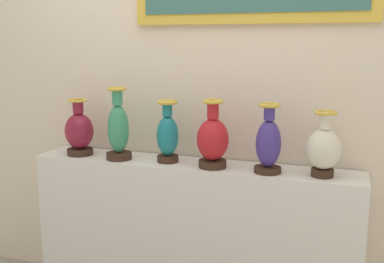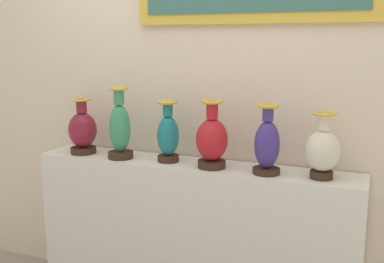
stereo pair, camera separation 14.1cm
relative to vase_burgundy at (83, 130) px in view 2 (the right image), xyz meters
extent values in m
cube|color=silver|center=(0.74, 0.03, -0.61)|extent=(1.95, 0.30, 0.92)
cube|color=beige|center=(0.74, 0.24, 0.51)|extent=(4.04, 0.10, 3.16)
cylinder|color=#382319|center=(0.00, 0.00, -0.13)|extent=(0.16, 0.16, 0.04)
ellipsoid|color=maroon|center=(0.00, 0.00, 0.00)|extent=(0.18, 0.18, 0.22)
cylinder|color=maroon|center=(0.00, 0.00, 0.16)|extent=(0.07, 0.07, 0.08)
torus|color=gold|center=(0.00, 0.00, 0.20)|extent=(0.12, 0.12, 0.02)
cylinder|color=#382319|center=(0.29, -0.02, -0.13)|extent=(0.15, 0.15, 0.04)
ellipsoid|color=#388C60|center=(0.29, -0.02, 0.04)|extent=(0.13, 0.13, 0.29)
cylinder|color=#388C60|center=(0.29, -0.02, 0.23)|extent=(0.06, 0.06, 0.10)
torus|color=gold|center=(0.29, -0.02, 0.28)|extent=(0.11, 0.11, 0.02)
cylinder|color=#382319|center=(0.59, 0.02, -0.13)|extent=(0.13, 0.13, 0.04)
ellipsoid|color=#19727A|center=(0.59, 0.02, 0.01)|extent=(0.13, 0.13, 0.24)
cylinder|color=#19727A|center=(0.59, 0.02, 0.17)|extent=(0.06, 0.06, 0.08)
torus|color=gold|center=(0.59, 0.02, 0.21)|extent=(0.12, 0.12, 0.02)
cylinder|color=#382319|center=(0.87, -0.02, -0.13)|extent=(0.16, 0.16, 0.04)
ellipsoid|color=red|center=(0.87, -0.02, 0.01)|extent=(0.18, 0.18, 0.24)
cylinder|color=red|center=(0.87, -0.02, 0.18)|extent=(0.06, 0.06, 0.10)
torus|color=gold|center=(0.87, -0.02, 0.23)|extent=(0.12, 0.12, 0.02)
cylinder|color=#382319|center=(1.19, -0.02, -0.13)|extent=(0.15, 0.15, 0.03)
ellipsoid|color=#3F2D7F|center=(1.19, -0.02, 0.01)|extent=(0.14, 0.14, 0.26)
cylinder|color=#3F2D7F|center=(1.19, -0.02, 0.18)|extent=(0.06, 0.06, 0.08)
torus|color=gold|center=(1.19, -0.02, 0.22)|extent=(0.12, 0.12, 0.02)
cylinder|color=#382319|center=(1.47, 0.00, -0.13)|extent=(0.12, 0.12, 0.04)
ellipsoid|color=beige|center=(1.47, 0.00, 0.00)|extent=(0.18, 0.18, 0.21)
cylinder|color=beige|center=(1.47, 0.00, 0.15)|extent=(0.06, 0.06, 0.09)
torus|color=gold|center=(1.47, 0.00, 0.19)|extent=(0.12, 0.12, 0.02)
camera|label=1|loc=(1.58, -2.43, 0.56)|focal=43.07mm
camera|label=2|loc=(1.71, -2.39, 0.56)|focal=43.07mm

